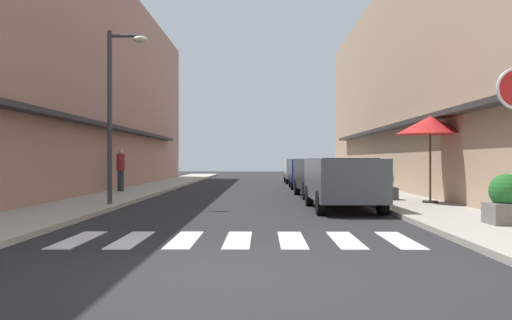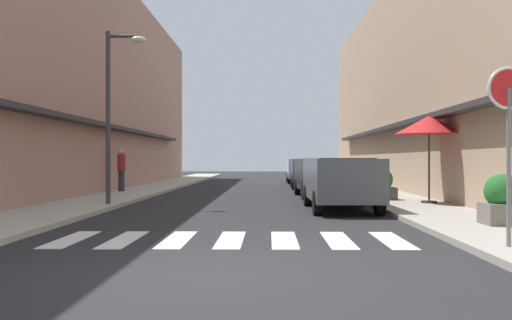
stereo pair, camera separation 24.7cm
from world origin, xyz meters
TOP-DOWN VIEW (x-y plane):
  - ground_plane at (0.00, 16.60)m, footprint 91.30×91.30m
  - sidewalk_left at (-4.94, 16.60)m, footprint 2.40×58.10m
  - sidewalk_right at (4.94, 16.60)m, footprint 2.40×58.10m
  - building_row_left at (-8.64, 17.67)m, footprint 5.50×39.35m
  - building_row_right at (8.64, 17.67)m, footprint 5.50×39.35m
  - crosswalk at (-0.00, 2.94)m, footprint 6.15×2.20m
  - parked_car_near at (2.70, 8.89)m, footprint 1.86×4.52m
  - parked_car_mid at (2.70, 14.49)m, footprint 1.97×4.27m
  - parked_car_far at (2.70, 21.07)m, footprint 1.85×3.94m
  - parked_car_distant at (2.70, 27.40)m, footprint 1.82×3.93m
  - street_lamp at (-3.87, 9.54)m, footprint 1.19×0.28m
  - cafe_umbrella at (5.54, 10.20)m, footprint 2.09×2.09m
  - planter_corner at (5.38, 4.44)m, footprint 0.74×0.74m
  - planter_midblock at (4.38, 11.62)m, footprint 0.88×0.88m
  - planter_far at (4.84, 17.79)m, footprint 0.75×0.75m
  - pedestrian_walking_near at (-5.44, 16.30)m, footprint 0.34×0.34m

SIDE VIEW (x-z plane):
  - ground_plane at x=0.00m, z-range 0.00..0.00m
  - crosswalk at x=0.00m, z-range 0.00..0.01m
  - sidewalk_left at x=-4.94m, z-range 0.00..0.12m
  - sidewalk_right at x=4.94m, z-range 0.00..0.12m
  - planter_midblock at x=4.38m, z-range 0.07..1.11m
  - planter_corner at x=5.38m, z-range 0.09..1.12m
  - planter_far at x=4.84m, z-range 0.12..1.24m
  - parked_car_far at x=2.70m, z-range 0.19..1.66m
  - parked_car_distant at x=2.70m, z-range 0.19..1.66m
  - parked_car_mid at x=2.70m, z-range 0.19..1.66m
  - parked_car_near at x=2.70m, z-range 0.19..1.66m
  - pedestrian_walking_near at x=-5.44m, z-range 0.17..1.94m
  - cafe_umbrella at x=5.54m, z-range 1.14..3.78m
  - street_lamp at x=-3.87m, z-range 0.71..5.81m
  - building_row_right at x=8.64m, z-range 0.00..9.74m
  - building_row_left at x=-8.64m, z-range 0.00..9.94m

